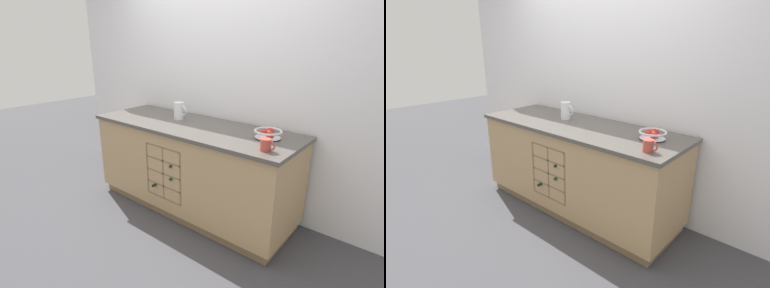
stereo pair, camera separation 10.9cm
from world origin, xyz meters
TOP-DOWN VIEW (x-y plane):
  - ground_plane at (0.00, 0.00)m, footprint 14.00×14.00m
  - back_wall at (0.00, 0.43)m, footprint 4.51×0.06m
  - kitchen_island at (-0.00, -0.00)m, footprint 2.15×0.78m
  - fruit_bowl at (0.77, 0.07)m, footprint 0.23×0.23m
  - white_pitcher at (-0.24, 0.08)m, footprint 0.16×0.10m
  - ceramic_mug at (0.89, -0.22)m, footprint 0.12×0.08m

SIDE VIEW (x-z plane):
  - ground_plane at x=0.00m, z-range 0.00..0.00m
  - kitchen_island at x=0.00m, z-range 0.01..0.92m
  - fruit_bowl at x=0.77m, z-range 0.91..1.00m
  - ceramic_mug at x=0.89m, z-range 0.91..1.00m
  - white_pitcher at x=-0.24m, z-range 0.91..1.10m
  - back_wall at x=0.00m, z-range 0.00..2.55m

